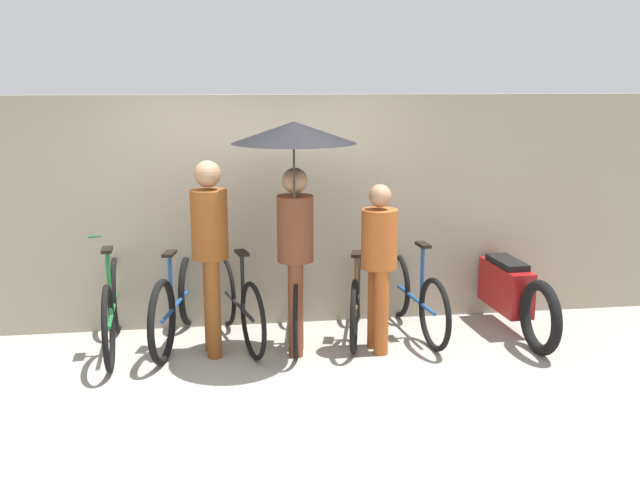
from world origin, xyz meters
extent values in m
plane|color=gray|center=(0.00, 0.00, 0.00)|extent=(30.00, 30.00, 0.00)
cube|color=gray|center=(0.00, 1.72, 1.14)|extent=(11.76, 0.12, 2.28)
torus|color=black|center=(-1.45, 1.68, 0.37)|extent=(0.10, 0.75, 0.75)
torus|color=black|center=(-1.39, 0.66, 0.37)|extent=(0.10, 0.75, 0.75)
cylinder|color=#19662D|center=(-1.42, 1.17, 0.37)|extent=(0.10, 1.02, 0.04)
cylinder|color=#19662D|center=(-1.41, 0.99, 0.67)|extent=(0.04, 0.04, 0.59)
cube|color=black|center=(-1.41, 0.99, 0.98)|extent=(0.10, 0.21, 0.03)
cylinder|color=#19662D|center=(-1.45, 1.68, 0.66)|extent=(0.04, 0.04, 0.58)
cylinder|color=#19662D|center=(-1.45, 1.68, 0.95)|extent=(0.44, 0.06, 0.03)
torus|color=black|center=(-0.75, 1.76, 0.37)|extent=(0.21, 0.74, 0.74)
torus|color=black|center=(-0.95, 0.77, 0.37)|extent=(0.21, 0.74, 0.74)
cylinder|color=#19478C|center=(-0.85, 1.27, 0.37)|extent=(0.24, 1.00, 0.04)
cylinder|color=#19478C|center=(-0.89, 1.09, 0.63)|extent=(0.04, 0.04, 0.51)
cube|color=black|center=(-0.89, 1.09, 0.90)|extent=(0.13, 0.21, 0.03)
cylinder|color=#19478C|center=(-0.75, 1.76, 0.68)|extent=(0.04, 0.04, 0.62)
cylinder|color=#19478C|center=(-0.75, 1.76, 0.99)|extent=(0.44, 0.11, 0.03)
torus|color=black|center=(-0.40, 1.70, 0.35)|extent=(0.21, 0.69, 0.70)
torus|color=black|center=(-0.17, 0.76, 0.35)|extent=(0.21, 0.69, 0.70)
cylinder|color=black|center=(-0.28, 1.23, 0.35)|extent=(0.26, 0.95, 0.04)
cylinder|color=black|center=(-0.24, 1.06, 0.61)|extent=(0.04, 0.04, 0.53)
cube|color=black|center=(-0.24, 1.06, 0.89)|extent=(0.13, 0.22, 0.03)
cylinder|color=black|center=(-0.40, 1.70, 0.71)|extent=(0.04, 0.04, 0.72)
cylinder|color=black|center=(-0.40, 1.70, 1.07)|extent=(0.43, 0.13, 0.03)
torus|color=black|center=(0.36, 1.77, 0.35)|extent=(0.14, 0.69, 0.70)
torus|color=black|center=(0.21, 0.74, 0.35)|extent=(0.14, 0.69, 0.70)
cylinder|color=#A59E93|center=(0.28, 1.25, 0.35)|extent=(0.18, 1.03, 0.04)
cylinder|color=#A59E93|center=(0.26, 1.07, 0.62)|extent=(0.04, 0.04, 0.54)
cube|color=black|center=(0.26, 1.07, 0.90)|extent=(0.12, 0.21, 0.03)
cylinder|color=#A59E93|center=(0.36, 1.77, 0.72)|extent=(0.04, 0.04, 0.74)
cylinder|color=#A59E93|center=(0.36, 1.77, 1.09)|extent=(0.44, 0.09, 0.03)
torus|color=black|center=(0.97, 1.72, 0.34)|extent=(0.21, 0.66, 0.67)
torus|color=black|center=(0.74, 0.79, 0.34)|extent=(0.21, 0.66, 0.67)
cylinder|color=brown|center=(0.85, 1.25, 0.34)|extent=(0.26, 0.94, 0.04)
cylinder|color=brown|center=(0.81, 1.09, 0.58)|extent=(0.04, 0.04, 0.49)
cube|color=black|center=(0.81, 1.09, 0.84)|extent=(0.13, 0.22, 0.03)
cylinder|color=brown|center=(0.97, 1.72, 0.66)|extent=(0.04, 0.04, 0.65)
cylinder|color=brown|center=(0.97, 1.72, 0.99)|extent=(0.43, 0.13, 0.03)
torus|color=black|center=(1.37, 1.71, 0.34)|extent=(0.12, 0.68, 0.67)
torus|color=black|center=(1.47, 0.73, 0.34)|extent=(0.12, 0.68, 0.67)
cylinder|color=#19478C|center=(1.42, 1.22, 0.34)|extent=(0.14, 0.99, 0.04)
cylinder|color=#19478C|center=(1.44, 1.05, 0.62)|extent=(0.04, 0.04, 0.56)
cube|color=black|center=(1.44, 1.05, 0.91)|extent=(0.11, 0.21, 0.03)
cylinder|color=#19478C|center=(1.37, 1.71, 0.71)|extent=(0.04, 0.04, 0.75)
cylinder|color=#19478C|center=(1.37, 1.71, 1.09)|extent=(0.44, 0.07, 0.03)
cylinder|color=brown|center=(-0.53, 1.00, 0.44)|extent=(0.13, 0.13, 0.89)
cylinder|color=brown|center=(-0.51, 0.83, 0.44)|extent=(0.13, 0.13, 0.89)
cylinder|color=brown|center=(-0.52, 0.92, 1.19)|extent=(0.32, 0.32, 0.60)
sphere|color=#997051|center=(-0.52, 0.92, 1.63)|extent=(0.23, 0.23, 0.23)
cylinder|color=brown|center=(0.23, 0.93, 0.43)|extent=(0.13, 0.13, 0.86)
cylinder|color=brown|center=(0.21, 0.75, 0.43)|extent=(0.13, 0.13, 0.86)
cylinder|color=brown|center=(0.22, 0.84, 1.15)|extent=(0.32, 0.32, 0.58)
sphere|color=#997051|center=(0.22, 0.84, 1.57)|extent=(0.22, 0.22, 0.22)
cylinder|color=#332D28|center=(0.20, 0.70, 1.54)|extent=(0.02, 0.02, 0.72)
cone|color=black|center=(0.20, 0.70, 1.99)|extent=(1.05, 1.05, 0.18)
cylinder|color=#9E4C1E|center=(0.95, 0.88, 0.39)|extent=(0.13, 0.13, 0.78)
cylinder|color=#9E4C1E|center=(0.97, 0.70, 0.39)|extent=(0.13, 0.13, 0.78)
cylinder|color=#9E4C1E|center=(0.96, 0.79, 1.04)|extent=(0.32, 0.32, 0.53)
sphere|color=#997051|center=(0.96, 0.79, 1.43)|extent=(0.20, 0.20, 0.20)
torus|color=black|center=(2.30, 1.92, 0.34)|extent=(0.14, 0.68, 0.68)
torus|color=black|center=(2.38, 0.51, 0.34)|extent=(0.14, 0.68, 0.68)
cube|color=maroon|center=(2.34, 1.21, 0.42)|extent=(0.28, 0.79, 0.44)
cube|color=black|center=(2.34, 1.21, 0.67)|extent=(0.25, 0.55, 0.06)
cylinder|color=#B2B2B7|center=(2.30, 1.92, 0.89)|extent=(0.58, 0.06, 0.03)
camera|label=1|loc=(-0.43, -5.21, 2.42)|focal=40.00mm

